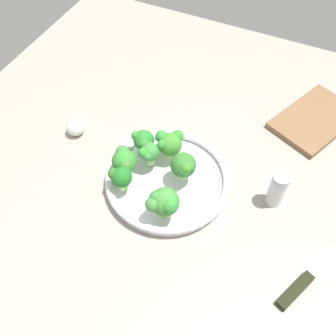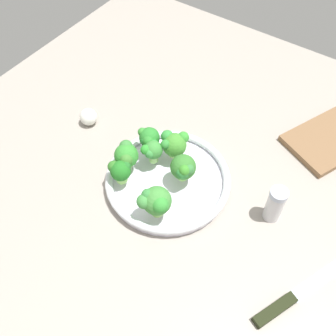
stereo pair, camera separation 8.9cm
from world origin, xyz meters
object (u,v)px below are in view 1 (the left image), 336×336
Objects in this scene: broccoli_floret_1 at (124,161)px; broccoli_floret_5 at (121,177)px; bowl at (168,180)px; broccoli_floret_2 at (184,166)px; broccoli_floret_4 at (169,143)px; broccoli_floret_0 at (149,153)px; broccoli_floret_3 at (164,203)px; broccoli_floret_6 at (143,141)px; cutting_board at (315,119)px; knife at (310,275)px; pepper_shaker at (277,189)px; garlic_bulb at (75,127)px.

broccoli_floret_1 reaches higher than broccoli_floret_5.
bowl is 11.36cm from broccoli_floret_1.
broccoli_floret_2 is 14.12cm from broccoli_floret_5.
broccoli_floret_0 is at bearing -33.22° from broccoli_floret_4.
broccoli_floret_3 is (9.74, 3.64, 6.42)cm from bowl.
broccoli_floret_6 is at bearing -178.89° from broccoli_floret_5.
broccoli_floret_4 is 6.23cm from broccoli_floret_6.
broccoli_floret_4 is at bearing 109.49° from broccoli_floret_6.
broccoli_floret_5 is at bearing -103.55° from broccoli_floret_3.
broccoli_floret_1 is 0.94× the size of broccoli_floret_4.
broccoli_floret_2 is at bearing -34.85° from cutting_board.
cutting_board is (-43.87, -8.68, 0.25)cm from knife.
broccoli_floret_6 is 0.27× the size of cutting_board.
bowl is 7.89cm from broccoli_floret_0.
pepper_shaker is at bearing 103.69° from bowl.
broccoli_floret_3 is 12.30cm from broccoli_floret_5.
knife is (5.83, 45.28, -6.39)cm from broccoli_floret_1.
broccoli_floret_1 is at bearing -75.55° from pepper_shaker.
broccoli_floret_4 is at bearing -91.00° from pepper_shaker.
broccoli_floret_2 is at bearing -107.03° from knife.
broccoli_floret_1 reaches higher than cutting_board.
broccoli_floret_0 reaches higher than broccoli_floret_5.
garlic_bulb is at bearing -61.09° from cutting_board.
broccoli_floret_0 is 1.04× the size of broccoli_floret_5.
broccoli_floret_2 is 1.18× the size of broccoli_floret_5.
bowl is 12.22cm from broccoli_floret_3.
broccoli_floret_4 is 1.18× the size of broccoli_floret_5.
knife is at bearing 78.39° from garlic_bulb.
broccoli_floret_3 reaches higher than bowl.
broccoli_floret_5 reaches higher than cutting_board.
broccoli_floret_1 is 20.85cm from garlic_bulb.
broccoli_floret_2 reaches higher than cutting_board.
broccoli_floret_3 is at bearing 38.81° from broccoli_floret_0.
broccoli_floret_3 is at bearing 20.50° from bowl.
broccoli_floret_6 reaches higher than broccoli_floret_5.
pepper_shaker reaches higher than bowl.
bowl is 1.16× the size of knife.
broccoli_floret_1 is at bearing -160.75° from broccoli_floret_5.
broccoli_floret_1 is 0.25× the size of knife.
broccoli_floret_3 reaches higher than broccoli_floret_2.
broccoli_floret_6 reaches higher than broccoli_floret_0.
pepper_shaker is (-4.58, 20.60, -2.40)cm from broccoli_floret_2.
broccoli_floret_2 is 1.00× the size of broccoli_floret_4.
broccoli_floret_2 is 11.02cm from broccoli_floret_3.
broccoli_floret_6 is (2.08, -5.87, 0.03)cm from broccoli_floret_4.
pepper_shaker is (-1.62, 32.35, -2.05)cm from broccoli_floret_6.
garlic_bulb is at bearing -101.61° from knife.
garlic_bulb is at bearing -95.89° from broccoli_floret_2.
broccoli_floret_2 is (-4.07, 12.95, 0.32)cm from broccoli_floret_1.
broccoli_floret_1 and broccoli_floret_4 have the same top height.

